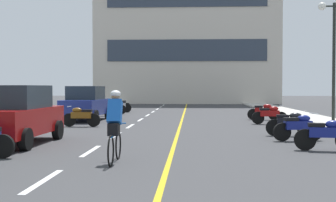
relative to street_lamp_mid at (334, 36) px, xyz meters
The scene contains 30 objects.
ground_plane 8.64m from the street_lamp_mid, 161.44° to the left, with size 140.00×140.00×0.00m, color #38383A.
curb_left 15.91m from the street_lamp_mid, 159.38° to the left, with size 2.40×72.00×0.12m, color #B7B2A8.
curb_right 6.76m from the street_lamp_mid, 90.08° to the left, with size 2.40×72.00×0.12m, color #B7B2A8.
lane_dash_1 16.12m from the street_lamp_mid, 126.20° to the right, with size 0.14×2.20×0.01m, color silver.
lane_dash_2 13.23m from the street_lamp_mid, 137.02° to the right, with size 0.14×2.20×0.01m, color silver.
lane_dash_3 11.07m from the street_lamp_mid, 153.55° to the right, with size 0.14×2.20×0.01m, color silver.
lane_dash_4 10.09m from the street_lamp_mid, behind, with size 0.14×2.20×0.01m, color silver.
lane_dash_5 10.64m from the street_lamp_mid, 159.62° to the left, with size 0.14×2.20×0.01m, color silver.
lane_dash_6 12.51m from the street_lamp_mid, 141.14° to the left, with size 0.14×2.20×0.01m, color silver.
lane_dash_7 15.23m from the street_lamp_mid, 128.88° to the left, with size 0.14×2.20×0.01m, color silver.
lane_dash_8 18.42m from the street_lamp_mid, 120.84° to the left, with size 0.14×2.20×0.01m, color silver.
lane_dash_9 21.88m from the street_lamp_mid, 115.37° to the left, with size 0.14×2.20×0.01m, color silver.
lane_dash_10 25.50m from the street_lamp_mid, 111.46° to the left, with size 0.14×2.20×0.01m, color silver.
lane_dash_11 29.21m from the street_lamp_mid, 108.56° to the left, with size 0.14×2.20×0.01m, color silver.
centre_line_yellow 9.72m from the street_lamp_mid, 142.08° to the left, with size 0.12×66.00×0.01m, color gold.
office_building 31.70m from the street_lamp_mid, 102.92° to the left, with size 19.79×8.21×18.71m.
street_lamp_mid is the anchor object (origin of this frame).
parked_car_near 14.23m from the street_lamp_mid, 148.57° to the right, with size 1.99×4.23×1.82m.
parked_car_mid 12.70m from the street_lamp_mid, 167.41° to the left, with size 2.04×4.26×1.82m.
motorcycle_4 9.38m from the street_lamp_mid, 108.26° to the right, with size 1.70×0.60×0.92m.
motorcycle_5 7.52m from the street_lamp_mid, 116.41° to the right, with size 1.68×0.64×0.92m.
motorcycle_6 6.42m from the street_lamp_mid, 122.99° to the right, with size 1.70×0.60×0.92m.
motorcycle_7 11.96m from the street_lamp_mid, behind, with size 1.70×0.60×0.92m.
motorcycle_8 4.60m from the street_lamp_mid, 163.41° to the left, with size 1.70×0.60×0.92m.
motorcycle_9 5.74m from the street_lamp_mid, 125.16° to the left, with size 1.70×0.60×0.92m.
motorcycle_10 13.96m from the street_lamp_mid, 151.43° to the left, with size 1.66×0.72×0.92m.
motorcycle_11 14.79m from the street_lamp_mid, 143.84° to the left, with size 1.68×0.68×0.92m.
motorcycle_12 16.00m from the street_lamp_mid, 137.65° to the left, with size 1.70×0.60×0.92m.
motorcycle_13 17.56m from the street_lamp_mid, 133.44° to the left, with size 1.63×0.80×0.92m.
cyclist_rider 13.66m from the street_lamp_mid, 128.25° to the right, with size 0.42×1.77×1.71m.
Camera 1 is at (0.79, -2.31, 1.76)m, focal length 48.41 mm.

